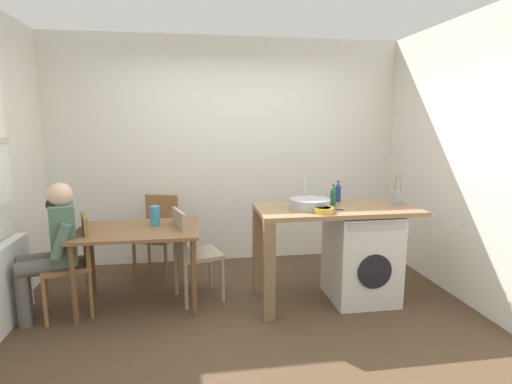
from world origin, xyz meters
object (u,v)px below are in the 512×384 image
at_px(bottle_tall_green, 333,196).
at_px(vase, 155,216).
at_px(bottle_squat_brown, 338,192).
at_px(washing_machine, 361,256).
at_px(seated_person, 53,243).
at_px(utensil_crock, 397,197).
at_px(mixing_bowl, 323,210).
at_px(dining_table, 138,239).
at_px(chair_person_seat, 74,259).
at_px(chair_spare_by_wall, 159,231).
at_px(chair_opposite, 191,249).

bearing_deg(bottle_tall_green, vase, 174.25).
bearing_deg(bottle_squat_brown, washing_machine, -60.14).
distance_m(seated_person, utensil_crock, 3.19).
height_order(seated_person, mixing_bowl, seated_person).
distance_m(dining_table, seated_person, 0.71).
distance_m(chair_person_seat, chair_spare_by_wall, 1.08).
distance_m(dining_table, mixing_bowl, 1.72).
relative_size(bottle_tall_green, bottle_squat_brown, 0.93).
height_order(chair_opposite, seated_person, seated_person).
xyz_separation_m(bottle_squat_brown, mixing_bowl, (-0.31, -0.47, -0.07)).
distance_m(bottle_tall_green, utensil_crock, 0.63).
bearing_deg(vase, chair_opposite, -12.19).
bearing_deg(bottle_tall_green, dining_table, 177.80).
bearing_deg(chair_person_seat, utensil_crock, -108.35).
relative_size(chair_person_seat, utensil_crock, 3.00).
height_order(dining_table, chair_spare_by_wall, chair_spare_by_wall).
height_order(chair_spare_by_wall, washing_machine, chair_spare_by_wall).
bearing_deg(chair_opposite, seated_person, -98.92).
bearing_deg(utensil_crock, chair_person_seat, 178.78).
relative_size(chair_spare_by_wall, bottle_squat_brown, 4.23).
distance_m(chair_person_seat, washing_machine, 2.66).
bearing_deg(chair_spare_by_wall, washing_machine, 173.40).
xyz_separation_m(chair_opposite, chair_spare_by_wall, (-0.35, 0.74, 0.00)).
xyz_separation_m(chair_spare_by_wall, washing_machine, (1.98, -0.97, -0.08)).
bearing_deg(mixing_bowl, washing_machine, 23.23).
distance_m(mixing_bowl, utensil_crock, 0.87).
relative_size(washing_machine, mixing_bowl, 4.98).
relative_size(chair_person_seat, bottle_squat_brown, 4.23).
bearing_deg(seated_person, bottle_squat_brown, -102.78).
distance_m(dining_table, vase, 0.26).
relative_size(chair_opposite, chair_spare_by_wall, 1.00).
xyz_separation_m(chair_person_seat, washing_machine, (2.65, -0.12, -0.08)).
xyz_separation_m(dining_table, washing_machine, (2.10, -0.19, -0.21)).
bearing_deg(seated_person, dining_table, -97.00).
bearing_deg(seated_person, chair_person_seat, -90.00).
xyz_separation_m(dining_table, chair_opposite, (0.48, 0.03, -0.14)).
height_order(washing_machine, bottle_tall_green, bottle_tall_green).
height_order(washing_machine, utensil_crock, utensil_crock).
distance_m(dining_table, chair_person_seat, 0.57).
relative_size(chair_person_seat, chair_opposite, 1.00).
relative_size(seated_person, bottle_squat_brown, 5.63).
bearing_deg(bottle_squat_brown, dining_table, -177.77).
distance_m(washing_machine, bottle_tall_green, 0.65).
relative_size(washing_machine, vase, 4.60).
bearing_deg(chair_spare_by_wall, mixing_bowl, 161.95).
xyz_separation_m(chair_opposite, seated_person, (-1.18, -0.15, 0.16)).
height_order(chair_opposite, mixing_bowl, mixing_bowl).
height_order(chair_person_seat, vase, vase).
distance_m(chair_opposite, vase, 0.47).
relative_size(bottle_squat_brown, vase, 1.14).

